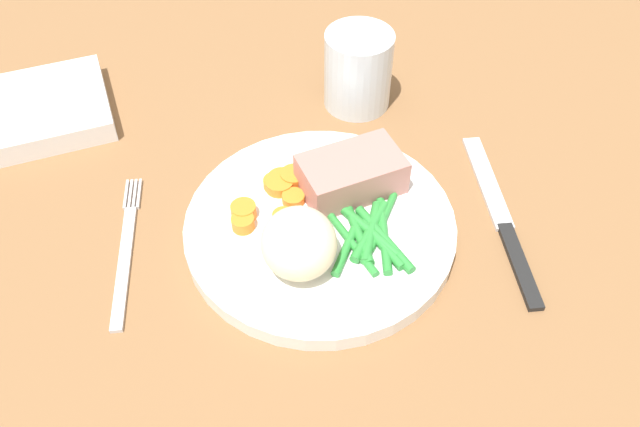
{
  "coord_description": "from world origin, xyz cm",
  "views": [
    {
      "loc": [
        -4.83,
        -37.52,
        45.87
      ],
      "look_at": [
        -1.04,
        -1.29,
        4.6
      ],
      "focal_mm": 36.01,
      "sensor_mm": 36.0,
      "label": 1
    }
  ],
  "objects_px": {
    "napkin": "(48,109)",
    "dinner_plate": "(320,227)",
    "fork": "(126,249)",
    "meat_portion": "(351,174)",
    "knife": "(502,219)",
    "water_glass": "(358,75)"
  },
  "relations": [
    {
      "from": "napkin",
      "to": "dinner_plate",
      "type": "bearing_deg",
      "value": -35.12
    },
    {
      "from": "fork",
      "to": "napkin",
      "type": "xyz_separation_m",
      "value": [
        -0.1,
        0.19,
        0.01
      ]
    },
    {
      "from": "meat_portion",
      "to": "fork",
      "type": "distance_m",
      "value": 0.21
    },
    {
      "from": "napkin",
      "to": "knife",
      "type": "bearing_deg",
      "value": -23.79
    },
    {
      "from": "meat_portion",
      "to": "fork",
      "type": "xyz_separation_m",
      "value": [
        -0.2,
        -0.04,
        -0.03
      ]
    },
    {
      "from": "fork",
      "to": "knife",
      "type": "xyz_separation_m",
      "value": [
        0.33,
        -0.0,
        -0.0
      ]
    },
    {
      "from": "dinner_plate",
      "to": "meat_portion",
      "type": "bearing_deg",
      "value": 49.4
    },
    {
      "from": "fork",
      "to": "water_glass",
      "type": "xyz_separation_m",
      "value": [
        0.23,
        0.18,
        0.03
      ]
    },
    {
      "from": "dinner_plate",
      "to": "knife",
      "type": "xyz_separation_m",
      "value": [
        0.16,
        -0.0,
        -0.01
      ]
    },
    {
      "from": "water_glass",
      "to": "napkin",
      "type": "xyz_separation_m",
      "value": [
        -0.32,
        0.01,
        -0.02
      ]
    },
    {
      "from": "dinner_plate",
      "to": "fork",
      "type": "distance_m",
      "value": 0.17
    },
    {
      "from": "dinner_plate",
      "to": "water_glass",
      "type": "xyz_separation_m",
      "value": [
        0.06,
        0.18,
        0.03
      ]
    },
    {
      "from": "meat_portion",
      "to": "knife",
      "type": "xyz_separation_m",
      "value": [
        0.13,
        -0.04,
        -0.03
      ]
    },
    {
      "from": "fork",
      "to": "knife",
      "type": "height_order",
      "value": "knife"
    },
    {
      "from": "fork",
      "to": "knife",
      "type": "bearing_deg",
      "value": -3.28
    },
    {
      "from": "dinner_plate",
      "to": "napkin",
      "type": "distance_m",
      "value": 0.32
    },
    {
      "from": "meat_portion",
      "to": "fork",
      "type": "bearing_deg",
      "value": -168.78
    },
    {
      "from": "water_glass",
      "to": "napkin",
      "type": "bearing_deg",
      "value": 178.67
    },
    {
      "from": "dinner_plate",
      "to": "meat_portion",
      "type": "xyz_separation_m",
      "value": [
        0.03,
        0.04,
        0.03
      ]
    },
    {
      "from": "dinner_plate",
      "to": "water_glass",
      "type": "height_order",
      "value": "water_glass"
    },
    {
      "from": "dinner_plate",
      "to": "napkin",
      "type": "xyz_separation_m",
      "value": [
        -0.27,
        0.19,
        0.0
      ]
    },
    {
      "from": "knife",
      "to": "dinner_plate",
      "type": "bearing_deg",
      "value": -179.18
    }
  ]
}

